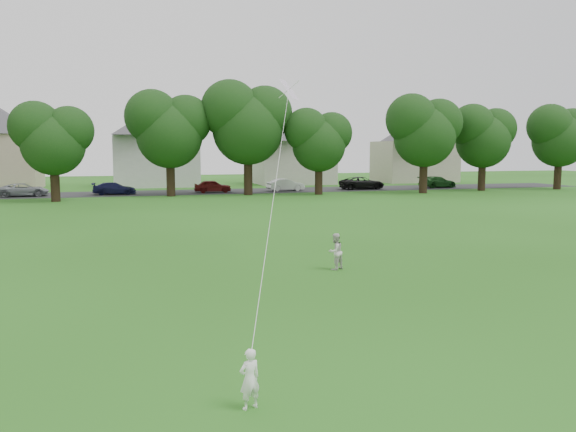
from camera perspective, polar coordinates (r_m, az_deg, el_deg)
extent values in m
plane|color=#215212|center=(13.26, -0.53, -11.01)|extent=(160.00, 160.00, 0.00)
cube|color=#2D2D30|center=(54.41, -12.62, 2.32)|extent=(90.00, 7.00, 0.01)
imported|color=white|center=(9.13, -3.92, -16.18)|extent=(0.41, 0.33, 0.98)
imported|color=silver|center=(19.07, 4.83, -3.62)|extent=(0.76, 0.70, 1.24)
plane|color=white|center=(21.78, 0.10, 12.75)|extent=(1.05, 1.13, 0.77)
cylinder|color=white|center=(15.04, -1.08, 4.72)|extent=(0.01, 0.01, 14.42)
cylinder|color=black|center=(47.52, -22.59, 3.17)|extent=(0.70, 0.70, 3.02)
cylinder|color=black|center=(50.15, -11.84, 4.02)|extent=(0.75, 0.75, 3.57)
cylinder|color=black|center=(50.66, -4.07, 4.39)|extent=(0.78, 0.78, 3.95)
cylinder|color=black|center=(51.11, 3.14, 3.89)|extent=(0.70, 0.70, 3.02)
cylinder|color=black|center=(54.18, 13.59, 4.16)|extent=(0.75, 0.75, 3.57)
cylinder|color=black|center=(59.17, 19.09, 4.06)|extent=(0.72, 0.72, 3.31)
cylinder|color=black|center=(64.20, 25.72, 3.97)|extent=(0.73, 0.73, 3.36)
imported|color=gray|center=(53.93, -25.27, 2.42)|extent=(4.34, 2.41, 1.15)
imported|color=#141640|center=(53.28, -17.23, 2.70)|extent=(3.85, 1.63, 1.11)
imported|color=maroon|center=(53.87, -7.66, 3.03)|extent=(3.57, 1.56, 1.20)
imported|color=silver|center=(55.41, -0.25, 3.19)|extent=(3.74, 1.58, 1.20)
imported|color=black|center=(58.19, 7.53, 3.34)|extent=(4.64, 2.18, 1.28)
imported|color=#174416|center=(62.23, 14.94, 3.36)|extent=(4.36, 2.16, 1.22)
cube|color=silver|center=(64.26, -13.27, 5.45)|extent=(9.04, 6.57, 5.60)
pyramid|color=#464449|center=(64.41, -13.41, 10.69)|extent=(13.05, 13.05, 3.08)
cube|color=beige|center=(67.05, 0.58, 5.44)|extent=(8.73, 6.55, 5.04)
pyramid|color=#464449|center=(67.13, 0.59, 9.96)|extent=(12.60, 12.60, 2.77)
cube|color=#BCB19B|center=(73.30, 12.70, 5.41)|extent=(9.36, 6.51, 5.09)
pyramid|color=#464449|center=(73.38, 12.81, 9.58)|extent=(13.50, 13.50, 2.80)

